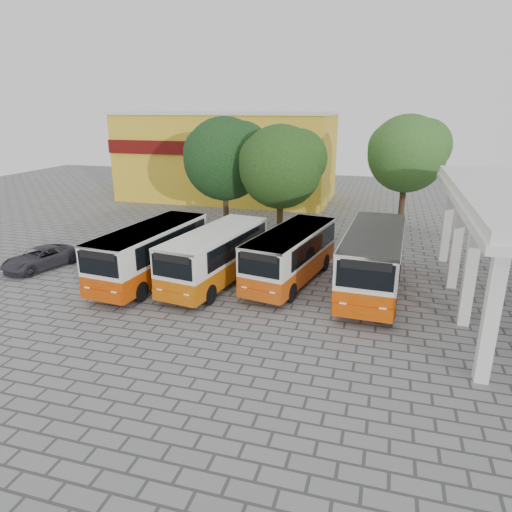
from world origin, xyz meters
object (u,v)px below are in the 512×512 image
(bus_far_left, at_px, (151,250))
(bus_centre_left, at_px, (216,253))
(bus_far_right, at_px, (373,257))
(bus_centre_right, at_px, (291,253))
(parked_car, at_px, (41,258))

(bus_far_left, bearing_deg, bus_centre_left, 15.38)
(bus_far_left, xyz_separation_m, bus_far_right, (11.06, 1.63, 0.13))
(bus_centre_right, relative_size, parked_car, 1.86)
(bus_far_left, height_order, bus_centre_right, bus_far_left)
(bus_centre_left, height_order, bus_centre_right, bus_centre_left)
(bus_far_left, height_order, bus_far_right, bus_far_right)
(bus_centre_left, relative_size, bus_far_right, 0.92)
(bus_far_right, height_order, parked_car, bus_far_right)
(bus_far_right, relative_size, parked_car, 2.03)
(bus_centre_left, xyz_separation_m, parked_car, (-10.32, -0.57, -1.00))
(bus_centre_right, bearing_deg, bus_far_right, 7.84)
(bus_far_left, distance_m, bus_far_right, 11.18)
(parked_car, bearing_deg, bus_far_left, 16.69)
(bus_centre_right, distance_m, bus_far_right, 4.08)
(bus_centre_left, height_order, bus_far_right, bus_far_right)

